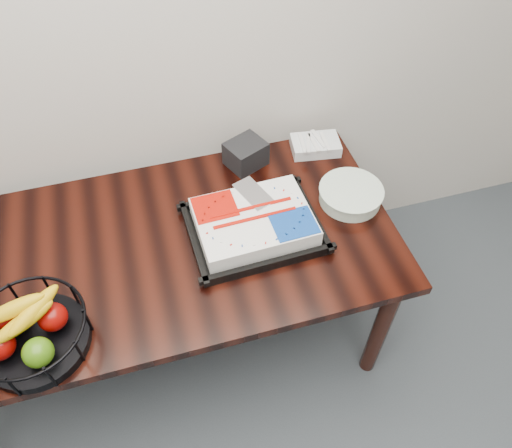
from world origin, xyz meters
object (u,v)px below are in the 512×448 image
object	(u,v)px
napkin_box	(246,154)
table	(162,260)
cake_tray	(254,224)
fruit_basket	(30,332)
plate_stack	(351,195)

from	to	relation	value
napkin_box	table	bearing A→B (deg)	-141.22
napkin_box	cake_tray	bearing A→B (deg)	-100.83
table	fruit_basket	distance (m)	0.55
fruit_basket	plate_stack	size ratio (longest dim) A/B	1.40
table	napkin_box	size ratio (longest dim) A/B	11.60
cake_tray	napkin_box	bearing A→B (deg)	79.17
table	cake_tray	world-z (taller)	cake_tray
cake_tray	fruit_basket	size ratio (longest dim) A/B	1.38
napkin_box	plate_stack	bearing A→B (deg)	-43.28
cake_tray	plate_stack	distance (m)	0.42
plate_stack	napkin_box	distance (m)	0.48
table	fruit_basket	size ratio (longest dim) A/B	4.95
cake_tray	plate_stack	world-z (taller)	cake_tray
table	cake_tray	bearing A→B (deg)	-4.51
cake_tray	napkin_box	distance (m)	0.39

